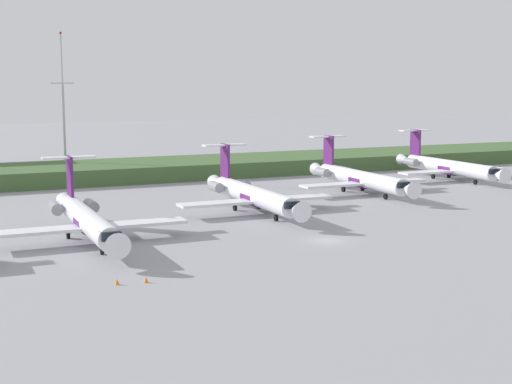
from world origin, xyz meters
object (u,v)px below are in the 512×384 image
regional_jet_third (252,194)px  safety_cone_mid_marker (146,280)px  antenna_mast (64,118)px  safety_cone_front_marker (117,282)px  regional_jet_second (87,219)px  regional_jet_fourth (359,178)px  regional_jet_fifth (447,166)px

regional_jet_third → safety_cone_mid_marker: bearing=-128.2°
antenna_mast → safety_cone_front_marker: bearing=-96.3°
regional_jet_second → antenna_mast: 61.63m
regional_jet_second → safety_cone_front_marker: regional_jet_second is taller
regional_jet_fourth → regional_jet_fifth: (24.81, 7.90, 0.00)m
antenna_mast → regional_jet_fourth: bearing=-44.5°
antenna_mast → safety_cone_front_marker: (-9.01, -81.02, -11.31)m
regional_jet_third → safety_cone_front_marker: (-26.81, -30.34, -2.26)m
regional_jet_fifth → regional_jet_fourth: bearing=-162.3°
regional_jet_second → regional_jet_fifth: 79.13m
regional_jet_fourth → safety_cone_front_marker: 64.67m
regional_jet_second → regional_jet_third: 27.31m
regional_jet_second → regional_jet_fourth: (49.45, 19.46, 0.00)m
regional_jet_third → safety_cone_front_marker: size_ratio=56.36×
regional_jet_fourth → safety_cone_mid_marker: bearing=-140.0°
regional_jet_second → antenna_mast: bearing=82.7°
safety_cone_front_marker → regional_jet_fifth: bearing=32.4°
regional_jet_third → regional_jet_fourth: 25.83m
safety_cone_mid_marker → regional_jet_fourth: bearing=40.0°
regional_jet_third → safety_cone_front_marker: bearing=-131.5°
regional_jet_second → regional_jet_fourth: bearing=21.5°
safety_cone_front_marker → regional_jet_second: bearing=86.3°
antenna_mast → regional_jet_third: bearing=-70.7°
regional_jet_fourth → safety_cone_mid_marker: (-48.15, -40.38, -2.26)m
regional_jet_third → safety_cone_mid_marker: regional_jet_third is taller
safety_cone_front_marker → antenna_mast: bearing=83.7°
regional_jet_second → antenna_mast: antenna_mast is taller
regional_jet_third → antenna_mast: (-17.80, 50.68, 9.05)m
regional_jet_third → regional_jet_fifth: same height
safety_cone_front_marker → safety_cone_mid_marker: same height
regional_jet_fourth → regional_jet_fifth: 26.03m
regional_jet_fifth → antenna_mast: size_ratio=1.10×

